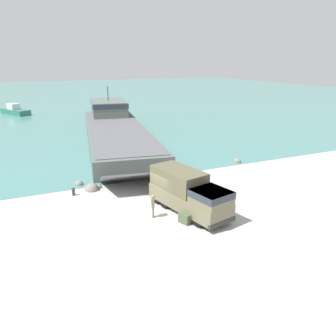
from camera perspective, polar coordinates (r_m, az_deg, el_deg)
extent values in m
plane|color=#B7B5AD|center=(26.14, -1.48, -6.48)|extent=(240.00, 240.00, 0.00)
cube|color=#477F7A|center=(118.97, -20.15, 11.75)|extent=(240.00, 180.00, 0.01)
cube|color=#56605B|center=(47.40, -8.97, 5.84)|extent=(13.37, 34.19, 2.01)
cube|color=#56565B|center=(47.20, -9.03, 7.08)|extent=(12.52, 32.77, 0.08)
cube|color=#56605B|center=(58.32, -10.31, 10.28)|extent=(7.03, 10.13, 2.49)
cube|color=#28333D|center=(58.23, -10.35, 10.99)|extent=(7.20, 10.25, 0.75)
cylinder|color=#3F3F42|center=(58.06, -10.44, 12.67)|extent=(0.16, 0.16, 2.40)
cube|color=#56565B|center=(29.40, -5.07, -1.41)|extent=(7.37, 5.35, 1.99)
cube|color=#6B664C|center=(24.73, 3.61, -5.60)|extent=(3.90, 7.47, 1.16)
cube|color=#6B664C|center=(22.74, 7.52, -5.04)|extent=(2.72, 2.86, 0.94)
cube|color=#28333D|center=(22.65, 7.54, -4.49)|extent=(2.79, 2.89, 0.47)
cube|color=brown|center=(25.10, 1.87, -1.90)|extent=(3.22, 4.89, 1.54)
cube|color=#2D2D2D|center=(22.66, 9.38, -9.35)|extent=(2.42, 0.77, 0.32)
cylinder|color=black|center=(24.05, 8.80, -7.50)|extent=(0.63, 1.18, 1.12)
cylinder|color=black|center=(22.83, 5.36, -8.82)|extent=(0.63, 1.18, 1.12)
cylinder|color=black|center=(26.62, 2.86, -4.71)|extent=(0.63, 1.18, 1.12)
cylinder|color=black|center=(25.52, -0.50, -5.73)|extent=(0.63, 1.18, 1.12)
cylinder|color=black|center=(27.41, 1.38, -4.00)|extent=(0.63, 1.18, 1.12)
cylinder|color=black|center=(26.34, -1.93, -4.95)|extent=(0.63, 1.18, 1.12)
cylinder|color=#6B664C|center=(23.99, -2.61, -7.71)|extent=(0.14, 0.14, 0.85)
cylinder|color=#6B664C|center=(24.16, -2.61, -7.53)|extent=(0.14, 0.14, 0.85)
cube|color=#6B664C|center=(23.75, -2.64, -5.96)|extent=(0.39, 0.50, 0.68)
sphere|color=tan|center=(23.57, -2.65, -4.95)|extent=(0.23, 0.23, 0.23)
cube|color=#2D7060|center=(78.83, -25.03, 8.87)|extent=(6.08, 8.16, 1.07)
cube|color=silver|center=(79.21, -25.35, 9.69)|extent=(2.74, 2.95, 1.18)
cylinder|color=#333338|center=(29.01, -16.12, -4.15)|extent=(0.26, 0.26, 0.48)
sphere|color=#333338|center=(28.89, -16.18, -3.56)|extent=(0.30, 0.30, 0.30)
cube|color=#475638|center=(23.35, 3.15, -8.67)|extent=(0.99, 1.07, 0.72)
sphere|color=gray|center=(30.29, -11.93, -3.34)|extent=(0.54, 0.54, 0.54)
sphere|color=gray|center=(31.41, -15.22, -2.82)|extent=(0.81, 0.81, 0.81)
sphere|color=gray|center=(29.86, -13.09, -3.75)|extent=(1.25, 1.25, 1.25)
sphere|color=gray|center=(37.89, 11.97, 1.01)|extent=(0.89, 0.89, 0.89)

